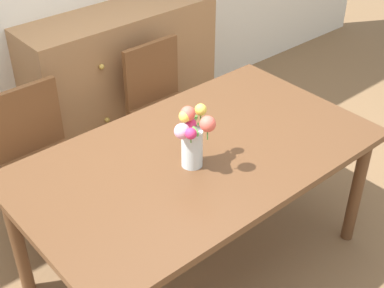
{
  "coord_description": "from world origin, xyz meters",
  "views": [
    {
      "loc": [
        -1.44,
        -1.63,
        2.34
      ],
      "look_at": [
        -0.08,
        -0.05,
        0.89
      ],
      "focal_mm": 50.69,
      "sensor_mm": 36.0,
      "label": 1
    }
  ],
  "objects": [
    {
      "name": "flower_vase",
      "position": [
        -0.08,
        -0.06,
        0.94
      ],
      "size": [
        0.21,
        0.19,
        0.31
      ],
      "color": "silver",
      "rests_on": "dining_table"
    },
    {
      "name": "ground_plane",
      "position": [
        0.0,
        0.0,
        0.0
      ],
      "size": [
        12.0,
        12.0,
        0.0
      ],
      "primitive_type": "plane",
      "color": "brown"
    },
    {
      "name": "dining_table",
      "position": [
        0.0,
        0.0,
        0.69
      ],
      "size": [
        1.81,
        1.04,
        0.77
      ],
      "color": "brown",
      "rests_on": "ground_plane"
    },
    {
      "name": "chair_right",
      "position": [
        0.45,
        0.86,
        0.52
      ],
      "size": [
        0.42,
        0.42,
        0.9
      ],
      "rotation": [
        0.0,
        0.0,
        3.14
      ],
      "color": "brown",
      "rests_on": "ground_plane"
    },
    {
      "name": "chair_left",
      "position": [
        -0.45,
        0.86,
        0.52
      ],
      "size": [
        0.42,
        0.42,
        0.9
      ],
      "rotation": [
        0.0,
        0.0,
        3.14
      ],
      "color": "brown",
      "rests_on": "ground_plane"
    },
    {
      "name": "dresser",
      "position": [
        0.45,
        1.33,
        0.5
      ],
      "size": [
        1.4,
        0.47,
        1.0
      ],
      "color": "#9E7047",
      "rests_on": "ground_plane"
    }
  ]
}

